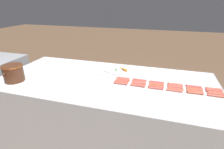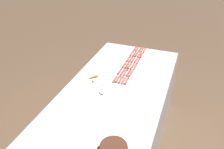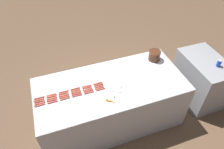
{
  "view_description": "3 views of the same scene",
  "coord_description": "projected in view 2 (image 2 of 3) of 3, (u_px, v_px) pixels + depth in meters",
  "views": [
    {
      "loc": [
        -1.67,
        -0.58,
        1.72
      ],
      "look_at": [
        0.12,
        -0.04,
        0.93
      ],
      "focal_mm": 28.43,
      "sensor_mm": 36.0,
      "label": 1
    },
    {
      "loc": [
        -0.71,
        2.04,
        2.42
      ],
      "look_at": [
        0.09,
        -0.14,
        1.01
      ],
      "focal_mm": 38.2,
      "sensor_mm": 36.0,
      "label": 2
    },
    {
      "loc": [
        2.12,
        -0.74,
        3.23
      ],
      "look_at": [
        -0.09,
        0.05,
        1.03
      ],
      "focal_mm": 33.17,
      "sensor_mm": 36.0,
      "label": 3
    }
  ],
  "objects": [
    {
      "name": "hot_dog_24",
      "position": [
        135.0,
        49.0,
        3.51
      ],
      "size": [
        0.03,
        0.15,
        0.02
      ],
      "color": "#B9523C",
      "rests_on": "griddle_counter"
    },
    {
      "name": "hot_dog_8",
      "position": [
        136.0,
        60.0,
        3.2
      ],
      "size": [
        0.03,
        0.15,
        0.02
      ],
      "color": "#B0503D",
      "rests_on": "griddle_counter"
    },
    {
      "name": "carrot",
      "position": [
        91.0,
        78.0,
        2.81
      ],
      "size": [
        0.13,
        0.15,
        0.03
      ],
      "color": "orange",
      "rests_on": "griddle_counter"
    },
    {
      "name": "hot_dog_5",
      "position": [
        126.0,
        81.0,
        2.76
      ],
      "size": [
        0.03,
        0.15,
        0.02
      ],
      "color": "#AD4B41",
      "rests_on": "griddle_counter"
    },
    {
      "name": "hot_dog_19",
      "position": [
        134.0,
        54.0,
        3.36
      ],
      "size": [
        0.03,
        0.15,
        0.02
      ],
      "color": "#B3443A",
      "rests_on": "griddle_counter"
    },
    {
      "name": "hot_dog_22",
      "position": [
        123.0,
        72.0,
        2.93
      ],
      "size": [
        0.02,
        0.15,
        0.02
      ],
      "color": "#AE483D",
      "rests_on": "griddle_counter"
    },
    {
      "name": "hot_dog_7",
      "position": [
        139.0,
        55.0,
        3.34
      ],
      "size": [
        0.03,
        0.15,
        0.02
      ],
      "color": "#B0523D",
      "rests_on": "griddle_counter"
    },
    {
      "name": "hot_dog_6",
      "position": [
        142.0,
        50.0,
        3.49
      ],
      "size": [
        0.02,
        0.15,
        0.02
      ],
      "color": "#B34E3F",
      "rests_on": "griddle_counter"
    },
    {
      "name": "hot_dog_17",
      "position": [
        121.0,
        80.0,
        2.78
      ],
      "size": [
        0.03,
        0.15,
        0.02
      ],
      "color": "#B04A3B",
      "rests_on": "griddle_counter"
    },
    {
      "name": "hot_dog_14",
      "position": [
        133.0,
        60.0,
        3.21
      ],
      "size": [
        0.02,
        0.15,
        0.02
      ],
      "color": "#B15041",
      "rests_on": "griddle_counter"
    },
    {
      "name": "hot_dog_29",
      "position": [
        115.0,
        79.0,
        2.79
      ],
      "size": [
        0.02,
        0.15,
        0.02
      ],
      "color": "#B04939",
      "rests_on": "griddle_counter"
    },
    {
      "name": "hot_dog_28",
      "position": [
        120.0,
        72.0,
        2.94
      ],
      "size": [
        0.03,
        0.15,
        0.02
      ],
      "color": "#B4483F",
      "rests_on": "griddle_counter"
    },
    {
      "name": "griddle_counter",
      "position": [
        115.0,
        121.0,
        2.87
      ],
      "size": [
        1.1,
        2.36,
        0.92
      ],
      "color": "#ADAFB5",
      "rests_on": "ground_plane"
    },
    {
      "name": "hot_dog_2",
      "position": [
        138.0,
        61.0,
        3.18
      ],
      "size": [
        0.02,
        0.15,
        0.02
      ],
      "color": "#B15140",
      "rests_on": "griddle_counter"
    },
    {
      "name": "hot_dog_10",
      "position": [
        128.0,
        73.0,
        2.91
      ],
      "size": [
        0.03,
        0.15,
        0.02
      ],
      "color": "#AE4A3E",
      "rests_on": "griddle_counter"
    },
    {
      "name": "hot_dog_16",
      "position": [
        125.0,
        72.0,
        2.92
      ],
      "size": [
        0.03,
        0.15,
        0.02
      ],
      "color": "#B35341",
      "rests_on": "griddle_counter"
    },
    {
      "name": "ground_plane",
      "position": [
        115.0,
        147.0,
        3.11
      ],
      "size": [
        20.0,
        20.0,
        0.0
      ],
      "primitive_type": "plane",
      "color": "brown"
    },
    {
      "name": "hot_dog_0",
      "position": [
        145.0,
        50.0,
        3.47
      ],
      "size": [
        0.02,
        0.15,
        0.02
      ],
      "color": "#B0503E",
      "rests_on": "griddle_counter"
    },
    {
      "name": "hot_dog_20",
      "position": [
        131.0,
        59.0,
        3.22
      ],
      "size": [
        0.03,
        0.15,
        0.02
      ],
      "color": "#B74B3D",
      "rests_on": "griddle_counter"
    },
    {
      "name": "hot_dog_13",
      "position": [
        137.0,
        54.0,
        3.35
      ],
      "size": [
        0.03,
        0.15,
        0.02
      ],
      "color": "#B5533A",
      "rests_on": "griddle_counter"
    },
    {
      "name": "hot_dog_11",
      "position": [
        123.0,
        81.0,
        2.77
      ],
      "size": [
        0.02,
        0.15,
        0.02
      ],
      "color": "#B64D3B",
      "rests_on": "griddle_counter"
    },
    {
      "name": "hot_dog_18",
      "position": [
        137.0,
        49.0,
        3.5
      ],
      "size": [
        0.02,
        0.15,
        0.02
      ],
      "color": "#BA4740",
      "rests_on": "griddle_counter"
    },
    {
      "name": "hot_dog_15",
      "position": [
        130.0,
        66.0,
        3.06
      ],
      "size": [
        0.03,
        0.15,
        0.02
      ],
      "color": "#AC533A",
      "rests_on": "griddle_counter"
    },
    {
      "name": "hot_dog_26",
      "position": [
        128.0,
        59.0,
        3.23
      ],
      "size": [
        0.03,
        0.15,
        0.02
      ],
      "color": "#AF5441",
      "rests_on": "griddle_counter"
    },
    {
      "name": "hot_dog_12",
      "position": [
        140.0,
        49.0,
        3.49
      ],
      "size": [
        0.03,
        0.15,
        0.02
      ],
      "color": "#AA4D38",
      "rests_on": "griddle_counter"
    },
    {
      "name": "serving_spoon",
      "position": [
        101.0,
        90.0,
        2.6
      ],
      "size": [
        0.16,
        0.25,
        0.02
      ],
      "color": "#B7B7BC",
      "rests_on": "griddle_counter"
    },
    {
      "name": "hot_dog_23",
      "position": [
        118.0,
        79.0,
        2.79
      ],
      "size": [
        0.03,
        0.15,
        0.02
      ],
      "color": "#AB5041",
      "rests_on": "griddle_counter"
    },
    {
      "name": "hot_dog_21",
      "position": [
        127.0,
        65.0,
        3.08
      ],
      "size": [
        0.03,
        0.15,
        0.02
      ],
      "color": "#B6483B",
      "rests_on": "griddle_counter"
    },
    {
      "name": "hot_dog_3",
      "position": [
        135.0,
        67.0,
        3.04
      ],
      "size": [
        0.03,
        0.15,
        0.02
      ],
      "color": "#AC473F",
      "rests_on": "griddle_counter"
    },
    {
      "name": "hot_dog_25",
      "position": [
        132.0,
        54.0,
        3.37
      ],
      "size": [
        0.03,
        0.15,
        0.02
      ],
      "color": "#B54D41",
      "rests_on": "griddle_counter"
    },
    {
      "name": "hot_dog_1",
      "position": [
        141.0,
        55.0,
        3.33
      ],
      "size": [
        0.03,
        0.15,
        0.02
      ],
      "color": "#AF4E38",
      "rests_on": "griddle_counter"
    },
    {
      "name": "hot_dog_9",
      "position": [
        132.0,
        66.0,
        3.05
      ],
      "size": [
        0.03,
        0.15,
        0.02
      ],
      "color": "#B85039",
      "rests_on": "griddle_counter"
    },
    {
      "name": "hot_dog_27",
      "position": [
        124.0,
        65.0,
        3.08
      ],
      "size": [
        0.03,
        0.15,
        0.02
      ],
      "color": "#AB4542",
      "rests_on": "griddle_counter"
    },
    {
      "name": "hot_dog_4",
      "position": [
        131.0,
        73.0,
        2.9
      ],
      "size": [
        0.03,
        0.15,
        0.02
      ],
      "color": "#AD4C3E",
      "rests_on": "griddle_counter"
    }
  ]
}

